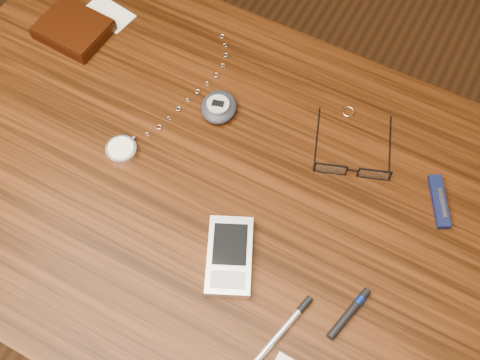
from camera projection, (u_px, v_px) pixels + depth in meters
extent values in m
plane|color=#472814|center=(213.00, 310.00, 1.61)|extent=(3.80, 3.80, 0.00)
cube|color=#371808|center=(195.00, 182.00, 0.96)|extent=(1.00, 0.70, 0.03)
cylinder|color=#4C2814|center=(111.00, 86.00, 1.52)|extent=(0.05, 0.05, 0.71)
cylinder|color=#4C2814|center=(452.00, 241.00, 1.32)|extent=(0.05, 0.05, 0.71)
cube|color=black|center=(74.00, 30.00, 1.08)|extent=(0.12, 0.10, 0.02)
cube|color=black|center=(72.00, 25.00, 1.07)|extent=(0.12, 0.10, 0.00)
cube|color=white|center=(108.00, 14.00, 1.11)|extent=(0.10, 0.07, 0.00)
cube|color=black|center=(331.00, 169.00, 0.94)|extent=(0.05, 0.02, 0.03)
cube|color=silver|center=(331.00, 169.00, 0.94)|extent=(0.04, 0.02, 0.02)
cylinder|color=black|center=(317.00, 138.00, 0.98)|extent=(0.04, 0.12, 0.00)
cube|color=black|center=(374.00, 174.00, 0.94)|extent=(0.05, 0.02, 0.03)
cube|color=silver|center=(374.00, 174.00, 0.94)|extent=(0.04, 0.02, 0.02)
cylinder|color=black|center=(390.00, 147.00, 0.97)|extent=(0.04, 0.12, 0.00)
cube|color=black|center=(353.00, 170.00, 0.93)|extent=(0.02, 0.01, 0.00)
torus|color=#E9B26F|center=(348.00, 112.00, 1.01)|extent=(0.03, 0.03, 0.00)
cylinder|color=silver|center=(122.00, 150.00, 0.97)|extent=(0.05, 0.05, 0.01)
cylinder|color=white|center=(121.00, 148.00, 0.96)|extent=(0.04, 0.04, 0.00)
cylinder|color=silver|center=(133.00, 138.00, 0.98)|extent=(0.01, 0.01, 0.01)
torus|color=silver|center=(147.00, 134.00, 0.98)|extent=(0.01, 0.01, 0.01)
torus|color=silver|center=(159.00, 127.00, 0.99)|extent=(0.01, 0.01, 0.00)
torus|color=silver|center=(169.00, 118.00, 1.00)|extent=(0.01, 0.01, 0.01)
torus|color=silver|center=(178.00, 109.00, 1.01)|extent=(0.01, 0.01, 0.00)
torus|color=silver|center=(188.00, 100.00, 1.02)|extent=(0.01, 0.01, 0.01)
torus|color=silver|center=(197.00, 91.00, 1.02)|extent=(0.01, 0.01, 0.00)
torus|color=silver|center=(207.00, 83.00, 1.03)|extent=(0.01, 0.00, 0.01)
torus|color=silver|center=(216.00, 75.00, 1.04)|extent=(0.01, 0.01, 0.00)
torus|color=silver|center=(223.00, 65.00, 1.05)|extent=(0.01, 0.01, 0.01)
torus|color=silver|center=(226.00, 55.00, 1.06)|extent=(0.01, 0.01, 0.00)
torus|color=silver|center=(225.00, 45.00, 1.07)|extent=(0.01, 0.01, 0.01)
torus|color=silver|center=(222.00, 36.00, 1.08)|extent=(0.01, 0.01, 0.00)
cube|color=silver|center=(230.00, 256.00, 0.88)|extent=(0.11, 0.14, 0.02)
cube|color=black|center=(230.00, 244.00, 0.88)|extent=(0.07, 0.08, 0.00)
cube|color=#A2A4AA|center=(228.00, 280.00, 0.85)|extent=(0.06, 0.04, 0.00)
ellipsoid|color=#20232C|center=(219.00, 107.00, 1.00)|extent=(0.08, 0.08, 0.02)
cylinder|color=#9A9EA1|center=(218.00, 104.00, 0.98)|extent=(0.04, 0.04, 0.00)
cube|color=black|center=(218.00, 103.00, 0.98)|extent=(0.02, 0.02, 0.00)
cube|color=black|center=(439.00, 201.00, 0.92)|extent=(0.06, 0.09, 0.01)
cube|color=silver|center=(443.00, 202.00, 0.91)|extent=(0.03, 0.05, 0.00)
cylinder|color=silver|center=(283.00, 330.00, 0.83)|extent=(0.04, 0.12, 0.01)
cylinder|color=black|center=(305.00, 305.00, 0.85)|extent=(0.02, 0.03, 0.01)
cylinder|color=black|center=(349.00, 314.00, 0.84)|extent=(0.03, 0.09, 0.01)
cylinder|color=#1732A9|center=(359.00, 301.00, 0.85)|extent=(0.01, 0.01, 0.01)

